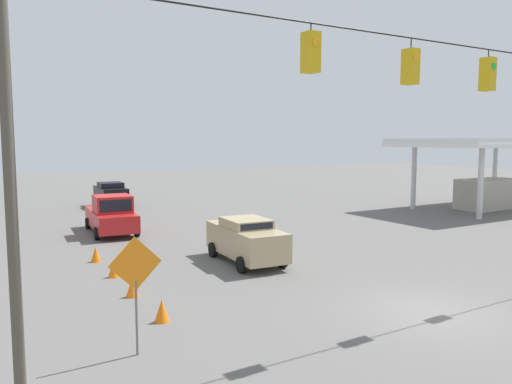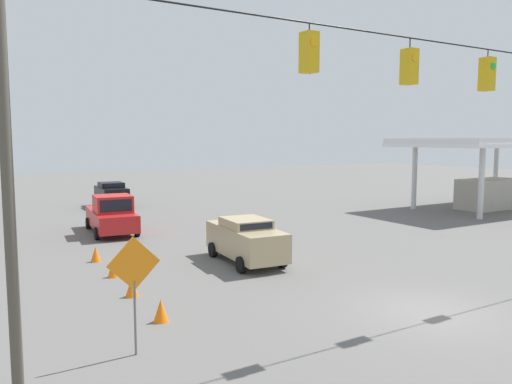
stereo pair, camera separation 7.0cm
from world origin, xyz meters
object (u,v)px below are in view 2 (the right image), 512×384
at_px(pickup_truck_red_withflow_far, 112,215).
at_px(sedan_tan_withflow_mid, 246,239).
at_px(overhead_signal_span, 447,130).
at_px(sedan_black_withflow_deep, 111,194).
at_px(traffic_cone_third, 113,268).
at_px(traffic_cone_nearest, 161,310).
at_px(work_zone_sign, 134,273).
at_px(traffic_cone_second, 132,287).
at_px(gas_station, 490,158).
at_px(traffic_cone_fourth, 96,254).

relative_size(pickup_truck_red_withflow_far, sedan_tan_withflow_mid, 1.19).
height_order(overhead_signal_span, sedan_black_withflow_deep, overhead_signal_span).
relative_size(sedan_black_withflow_deep, traffic_cone_third, 6.63).
height_order(traffic_cone_nearest, work_zone_sign, work_zone_sign).
xyz_separation_m(overhead_signal_span, traffic_cone_second, (7.05, -6.36, -5.02)).
distance_m(pickup_truck_red_withflow_far, traffic_cone_third, 9.16).
bearing_deg(traffic_cone_third, pickup_truck_red_withflow_far, -104.35).
xyz_separation_m(sedan_black_withflow_deep, gas_station, (-23.61, 15.09, 2.79)).
height_order(sedan_tan_withflow_mid, traffic_cone_nearest, sedan_tan_withflow_mid).
xyz_separation_m(pickup_truck_red_withflow_far, traffic_cone_second, (2.36, 11.49, -0.66)).
bearing_deg(sedan_tan_withflow_mid, gas_station, -168.18).
relative_size(traffic_cone_nearest, traffic_cone_second, 1.00).
bearing_deg(sedan_black_withflow_deep, pickup_truck_red_withflow_far, 75.48).
bearing_deg(sedan_black_withflow_deep, work_zone_sign, 76.54).
xyz_separation_m(sedan_tan_withflow_mid, traffic_cone_second, (5.45, 2.11, -0.64)).
height_order(sedan_tan_withflow_mid, traffic_cone_second, sedan_tan_withflow_mid).
bearing_deg(pickup_truck_red_withflow_far, sedan_tan_withflow_mid, 108.18).
height_order(traffic_cone_nearest, traffic_cone_second, same).
bearing_deg(gas_station, traffic_cone_third, 8.63).
distance_m(pickup_truck_red_withflow_far, gas_station, 26.88).
bearing_deg(traffic_cone_nearest, sedan_tan_withflow_mid, -138.79).
bearing_deg(traffic_cone_third, traffic_cone_second, 87.81).
distance_m(pickup_truck_red_withflow_far, traffic_cone_nearest, 14.33).
xyz_separation_m(sedan_tan_withflow_mid, traffic_cone_fourth, (5.36, -3.25, -0.64)).
bearing_deg(work_zone_sign, traffic_cone_fourth, -97.65).
bearing_deg(traffic_cone_third, overhead_signal_span, 127.70).
xyz_separation_m(sedan_tan_withflow_mid, traffic_cone_third, (5.34, -0.53, -0.64)).
bearing_deg(traffic_cone_fourth, traffic_cone_second, 89.10).
bearing_deg(traffic_cone_nearest, overhead_signal_span, 152.04).
bearing_deg(work_zone_sign, pickup_truck_red_withflow_far, -102.74).
height_order(sedan_tan_withflow_mid, gas_station, gas_station).
height_order(traffic_cone_third, traffic_cone_fourth, same).
height_order(sedan_black_withflow_deep, traffic_cone_second, sedan_black_withflow_deep).
bearing_deg(pickup_truck_red_withflow_far, work_zone_sign, 77.26).
xyz_separation_m(sedan_black_withflow_deep, traffic_cone_second, (5.11, 22.07, -0.66)).
distance_m(overhead_signal_span, traffic_cone_nearest, 9.40).
distance_m(traffic_cone_nearest, traffic_cone_fourth, 7.99).
relative_size(sedan_tan_withflow_mid, traffic_cone_third, 7.27).
relative_size(traffic_cone_second, traffic_cone_third, 1.00).
xyz_separation_m(traffic_cone_nearest, gas_station, (-28.69, -9.61, 3.45)).
height_order(traffic_cone_nearest, gas_station, gas_station).
xyz_separation_m(sedan_black_withflow_deep, traffic_cone_fourth, (5.02, 16.71, -0.66)).
height_order(overhead_signal_span, traffic_cone_third, overhead_signal_span).
height_order(traffic_cone_fourth, work_zone_sign, work_zone_sign).
bearing_deg(traffic_cone_second, traffic_cone_fourth, -90.90).
distance_m(traffic_cone_fourth, work_zone_sign, 9.98).
bearing_deg(sedan_black_withflow_deep, overhead_signal_span, 93.92).
height_order(sedan_black_withflow_deep, traffic_cone_nearest, sedan_black_withflow_deep).
relative_size(sedan_black_withflow_deep, sedan_tan_withflow_mid, 0.91).
relative_size(sedan_tan_withflow_mid, traffic_cone_fourth, 7.27).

